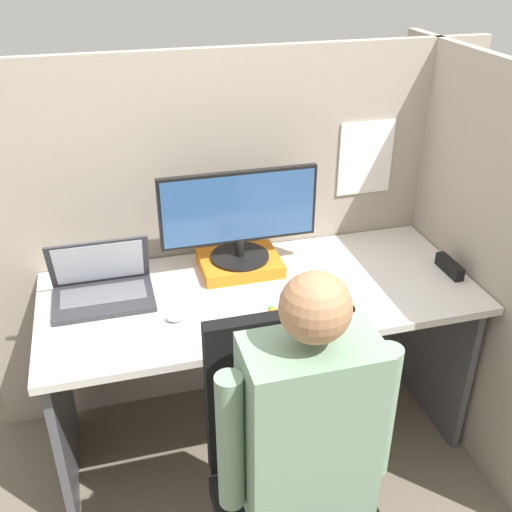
{
  "coord_description": "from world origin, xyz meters",
  "views": [
    {
      "loc": [
        -0.52,
        -1.49,
        1.96
      ],
      "look_at": [
        -0.06,
        0.17,
        1.0
      ],
      "focal_mm": 42.0,
      "sensor_mm": 36.0,
      "label": 1
    }
  ],
  "objects": [
    {
      "name": "ground_plane",
      "position": [
        0.0,
        0.0,
        0.0
      ],
      "size": [
        12.0,
        12.0,
        0.0
      ],
      "primitive_type": "plane",
      "color": "#665B4C"
    },
    {
      "name": "cubicle_panel_back",
      "position": [
        0.0,
        0.72,
        0.79
      ],
      "size": [
        2.13,
        0.05,
        1.57
      ],
      "color": "gray",
      "rests_on": "ground"
    },
    {
      "name": "cubicle_panel_right",
      "position": [
        0.84,
        0.28,
        0.78
      ],
      "size": [
        0.04,
        1.34,
        1.57
      ],
      "color": "gray",
      "rests_on": "ground"
    },
    {
      "name": "desk",
      "position": [
        0.0,
        0.35,
        0.57
      ],
      "size": [
        1.63,
        0.7,
        0.75
      ],
      "color": "beige",
      "rests_on": "ground"
    },
    {
      "name": "paper_box",
      "position": [
        -0.04,
        0.53,
        0.77
      ],
      "size": [
        0.31,
        0.25,
        0.05
      ],
      "color": "orange",
      "rests_on": "desk"
    },
    {
      "name": "monitor",
      "position": [
        -0.04,
        0.53,
        0.99
      ],
      "size": [
        0.61,
        0.23,
        0.36
      ],
      "color": "black",
      "rests_on": "paper_box"
    },
    {
      "name": "laptop",
      "position": [
        -0.57,
        0.45,
        0.8
      ],
      "size": [
        0.36,
        0.24,
        0.24
      ],
      "color": "#2D2D33",
      "rests_on": "desk"
    },
    {
      "name": "mouse",
      "position": [
        -0.34,
        0.23,
        0.76
      ],
      "size": [
        0.07,
        0.05,
        0.03
      ],
      "color": "silver",
      "rests_on": "desk"
    },
    {
      "name": "stapler",
      "position": [
        0.76,
        0.28,
        0.77
      ],
      "size": [
        0.04,
        0.16,
        0.05
      ],
      "color": "black",
      "rests_on": "desk"
    },
    {
      "name": "carrot_toy",
      "position": [
        -0.01,
        0.11,
        0.77
      ],
      "size": [
        0.04,
        0.15,
        0.04
      ],
      "color": "orange",
      "rests_on": "desk"
    },
    {
      "name": "office_chair",
      "position": [
        -0.09,
        -0.34,
        0.51
      ],
      "size": [
        0.52,
        0.56,
        1.01
      ],
      "color": "black",
      "rests_on": "ground"
    },
    {
      "name": "person",
      "position": [
        -0.09,
        -0.49,
        0.74
      ],
      "size": [
        0.48,
        0.41,
        1.28
      ],
      "color": "brown",
      "rests_on": "ground"
    }
  ]
}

